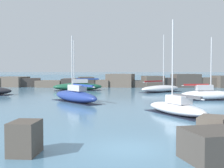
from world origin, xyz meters
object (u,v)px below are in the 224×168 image
object	(u,v)px
sailboat_moored_3	(161,89)
sailboat_moored_8	(176,107)
sailboat_moored_4	(78,86)
sailboat_moored_1	(206,94)
sailboat_moored_0	(75,96)

from	to	relation	value
sailboat_moored_3	sailboat_moored_8	bearing A→B (deg)	-94.29
sailboat_moored_8	sailboat_moored_4	bearing A→B (deg)	113.43
sailboat_moored_1	sailboat_moored_8	bearing A→B (deg)	-115.72
sailboat_moored_8	sailboat_moored_1	bearing A→B (deg)	64.28
sailboat_moored_1	sailboat_moored_3	xyz separation A→B (m)	(-3.78, 12.03, -0.10)
sailboat_moored_1	sailboat_moored_3	size ratio (longest dim) A/B	0.82
sailboat_moored_3	sailboat_moored_4	bearing A→B (deg)	166.58
sailboat_moored_0	sailboat_moored_3	distance (m)	18.47
sailboat_moored_0	sailboat_moored_8	world-z (taller)	sailboat_moored_8
sailboat_moored_4	sailboat_moored_8	bearing A→B (deg)	-66.57
sailboat_moored_3	sailboat_moored_4	distance (m)	13.72
sailboat_moored_0	sailboat_moored_4	bearing A→B (deg)	96.86
sailboat_moored_1	sailboat_moored_3	bearing A→B (deg)	107.44
sailboat_moored_0	sailboat_moored_4	xyz separation A→B (m)	(-2.15, 17.87, -0.00)
sailboat_moored_3	sailboat_moored_8	distance (m)	23.60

